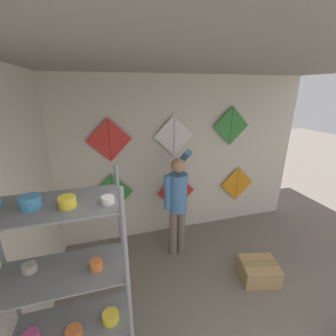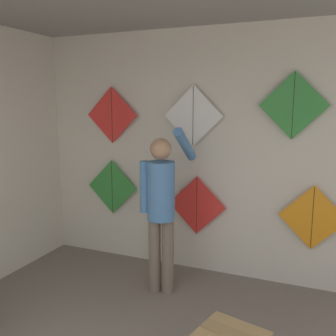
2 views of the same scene
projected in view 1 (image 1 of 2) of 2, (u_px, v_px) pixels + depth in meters
back_panel at (176, 159)px, 3.97m from camera, size 4.77×0.06×2.80m
left_panel at (13, 233)px, 1.94m from camera, size 0.06×4.05×2.80m
ceiling_slab at (235, 60)px, 1.99m from camera, size 4.77×4.05×0.04m
shelf_rack at (69, 306)px, 1.54m from camera, size 0.82×0.42×2.10m
shopkeeper at (177, 199)px, 3.43m from camera, size 0.44×0.63×1.74m
cardboard_box at (259, 271)px, 3.19m from camera, size 0.58×0.53×0.27m
kite_0 at (113, 193)px, 3.75m from camera, size 0.69×0.01×0.69m
kite_1 at (176, 192)px, 4.09m from camera, size 0.69×0.01×0.69m
kite_2 at (237, 184)px, 4.41m from camera, size 0.69×0.01×0.69m
kite_3 at (109, 140)px, 3.46m from camera, size 0.69×0.01×0.69m
kite_4 at (174, 136)px, 3.73m from camera, size 0.69×0.01×0.69m
kite_5 at (231, 126)px, 3.97m from camera, size 0.69×0.01×0.69m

